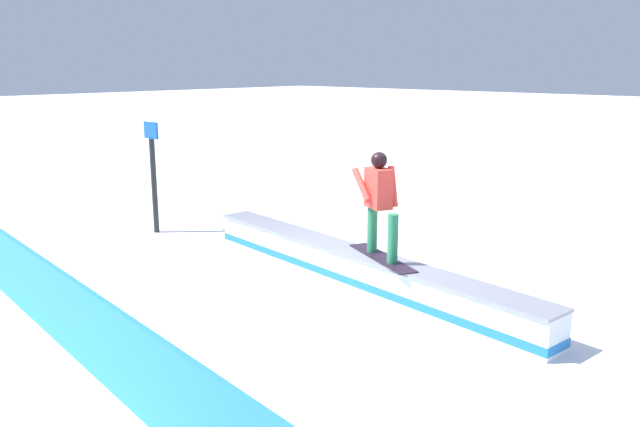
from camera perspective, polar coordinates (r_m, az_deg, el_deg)
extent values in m
plane|color=white|center=(9.38, 3.23, -6.18)|extent=(120.00, 120.00, 0.00)
cube|color=white|center=(9.30, 3.25, -4.85)|extent=(6.28, 1.20, 0.46)
cube|color=blue|center=(9.34, 3.24, -5.51)|extent=(6.30, 1.21, 0.11)
cube|color=gray|center=(9.23, 3.26, -3.38)|extent=(6.29, 1.26, 0.04)
cube|color=#271B2D|center=(8.89, 5.41, -3.87)|extent=(1.46, 0.87, 0.01)
cylinder|color=#297B4F|center=(9.05, 4.59, -1.33)|extent=(0.19, 0.19, 0.66)
cylinder|color=#297B4F|center=(8.55, 6.38, -2.22)|extent=(0.19, 0.19, 0.66)
cube|color=#E23D32|center=(8.79, 5.13, 2.23)|extent=(0.46, 0.38, 0.54)
sphere|color=black|center=(8.72, 5.18, 4.67)|extent=(0.22, 0.22, 0.22)
cylinder|color=#E23D32|center=(8.86, 3.65, 2.53)|extent=(0.47, 0.28, 0.42)
cylinder|color=#E23D32|center=(8.77, 6.39, 2.36)|extent=(0.24, 0.17, 0.56)
cube|color=#2A84EB|center=(6.85, -18.81, -10.27)|extent=(13.49, 1.68, 0.90)
cylinder|color=#262628|center=(12.37, -14.30, 2.34)|extent=(0.10, 0.10, 1.75)
cube|color=blue|center=(12.23, -14.57, 7.06)|extent=(0.40, 0.04, 0.30)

